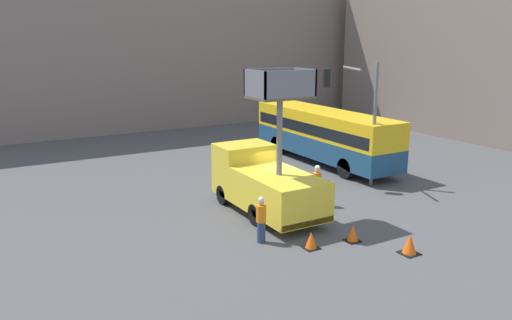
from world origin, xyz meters
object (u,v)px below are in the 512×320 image
object	(u,v)px
traffic_cone_near_truck	(311,240)
utility_truck	(265,180)
road_worker_near_truck	(261,220)
city_bus	(324,132)
traffic_cone_mid_road	(353,234)
traffic_cone_far_side	(410,244)
traffic_light_pole	(358,105)
road_worker_directing	(317,185)

from	to	relation	value
traffic_cone_near_truck	utility_truck	bearing A→B (deg)	83.05
utility_truck	road_worker_near_truck	distance (m)	3.37
city_bus	traffic_cone_mid_road	distance (m)	12.38
utility_truck	traffic_cone_far_side	world-z (taller)	utility_truck
traffic_light_pole	traffic_cone_far_side	distance (m)	9.33
traffic_light_pole	utility_truck	bearing A→B (deg)	-168.73
road_worker_near_truck	traffic_cone_far_side	xyz separation A→B (m)	(4.08, -3.52, -0.55)
city_bus	traffic_light_pole	distance (m)	5.52
road_worker_directing	traffic_cone_far_side	bearing A→B (deg)	-117.02
utility_truck	traffic_light_pole	size ratio (longest dim) A/B	1.00
city_bus	traffic_light_pole	bearing A→B (deg)	161.69
utility_truck	traffic_cone_far_side	size ratio (longest dim) A/B	8.48
traffic_cone_near_truck	traffic_cone_mid_road	size ratio (longest dim) A/B	1.02
road_worker_near_truck	traffic_light_pole	bearing A→B (deg)	130.01
traffic_light_pole	traffic_cone_near_truck	world-z (taller)	traffic_light_pole
traffic_light_pole	road_worker_near_truck	distance (m)	9.54
utility_truck	traffic_cone_far_side	bearing A→B (deg)	-70.24
traffic_light_pole	traffic_cone_far_side	xyz separation A→B (m)	(-3.92, -7.53, -3.86)
traffic_light_pole	city_bus	bearing A→B (deg)	71.76
traffic_cone_near_truck	traffic_cone_far_side	xyz separation A→B (m)	(2.77, -2.14, 0.05)
traffic_cone_mid_road	city_bus	bearing A→B (deg)	58.01
traffic_cone_mid_road	traffic_cone_far_side	xyz separation A→B (m)	(1.02, -1.88, 0.06)
traffic_cone_far_side	traffic_cone_near_truck	bearing A→B (deg)	142.35
city_bus	road_worker_near_truck	distance (m)	13.02
traffic_cone_mid_road	traffic_cone_far_side	distance (m)	2.14
traffic_light_pole	road_worker_directing	distance (m)	5.13
traffic_light_pole	traffic_cone_far_side	world-z (taller)	traffic_light_pole
city_bus	traffic_cone_near_truck	distance (m)	13.18
traffic_cone_near_truck	traffic_light_pole	bearing A→B (deg)	38.90
city_bus	traffic_cone_near_truck	world-z (taller)	city_bus
city_bus	traffic_light_pole	world-z (taller)	traffic_light_pole
traffic_cone_near_truck	traffic_cone_far_side	size ratio (longest dim) A/B	0.86
utility_truck	traffic_cone_far_side	distance (m)	6.79
city_bus	traffic_cone_mid_road	size ratio (longest dim) A/B	18.00
traffic_light_pole	traffic_cone_mid_road	bearing A→B (deg)	-131.13
road_worker_directing	traffic_cone_far_side	xyz separation A→B (m)	(-0.29, -5.93, -0.61)
road_worker_directing	traffic_cone_near_truck	bearing A→B (deg)	-153.10
traffic_cone_mid_road	road_worker_directing	bearing A→B (deg)	72.15
road_worker_directing	traffic_cone_near_truck	world-z (taller)	road_worker_directing
road_worker_near_truck	road_worker_directing	xyz separation A→B (m)	(4.37, 2.41, 0.06)
road_worker_near_truck	road_worker_directing	size ratio (longest dim) A/B	0.95
city_bus	road_worker_directing	world-z (taller)	city_bus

